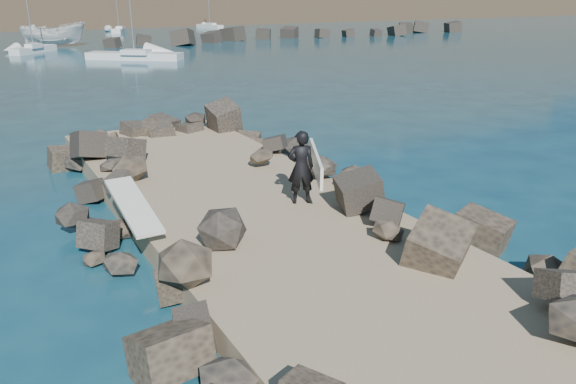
% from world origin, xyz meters
% --- Properties ---
extents(ground, '(800.00, 800.00, 0.00)m').
position_xyz_m(ground, '(0.00, 0.00, 0.00)').
color(ground, '#0F384C').
rests_on(ground, ground).
extents(jetty, '(6.00, 26.00, 0.60)m').
position_xyz_m(jetty, '(0.00, -2.00, 0.30)').
color(jetty, '#8C7759').
rests_on(jetty, ground).
extents(riprap_left, '(2.60, 22.00, 1.00)m').
position_xyz_m(riprap_left, '(-2.90, -1.50, 0.50)').
color(riprap_left, black).
rests_on(riprap_left, ground).
extents(riprap_right, '(2.60, 22.00, 1.00)m').
position_xyz_m(riprap_right, '(2.90, -1.50, 0.50)').
color(riprap_right, black).
rests_on(riprap_right, ground).
extents(breakwater_secondary, '(52.00, 4.00, 1.20)m').
position_xyz_m(breakwater_secondary, '(35.00, 55.00, 0.60)').
color(breakwater_secondary, black).
rests_on(breakwater_secondary, ground).
extents(surfboard_resting, '(0.69, 2.57, 0.09)m').
position_xyz_m(surfboard_resting, '(-3.07, 0.79, 1.04)').
color(surfboard_resting, silver).
rests_on(surfboard_resting, riprap_left).
extents(boat_imported, '(7.19, 3.34, 2.68)m').
position_xyz_m(boat_imported, '(3.56, 58.54, 1.34)').
color(boat_imported, silver).
rests_on(boat_imported, ground).
extents(surfer_with_board, '(1.40, 2.18, 1.92)m').
position_xyz_m(surfer_with_board, '(1.20, 0.33, 1.57)').
color(surfer_with_board, black).
rests_on(surfer_with_board, jetty).
extents(sailboat_c, '(8.03, 6.94, 10.35)m').
position_xyz_m(sailboat_c, '(7.86, 41.04, 0.35)').
color(sailboat_c, silver).
rests_on(sailboat_c, ground).
extents(sailboat_d, '(3.60, 6.19, 7.50)m').
position_xyz_m(sailboat_d, '(16.03, 79.90, 0.35)').
color(sailboat_d, silver).
rests_on(sailboat_d, ground).
extents(sailboat_f, '(2.81, 6.10, 7.31)m').
position_xyz_m(sailboat_f, '(32.10, 82.38, 0.35)').
color(sailboat_f, silver).
rests_on(sailboat_f, ground).
extents(sailboat_b, '(4.93, 5.04, 7.11)m').
position_xyz_m(sailboat_b, '(0.60, 52.19, 0.35)').
color(sailboat_b, silver).
rests_on(sailboat_b, ground).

